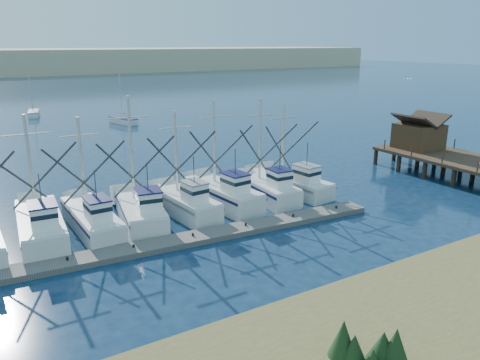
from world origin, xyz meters
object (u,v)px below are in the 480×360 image
at_px(timber_pier, 447,149).
at_px(sailboat_near, 123,121).
at_px(sailboat_far, 34,114).
at_px(floating_dock, 193,238).

bearing_deg(timber_pier, sailboat_near, 111.55).
height_order(timber_pier, sailboat_far, sailboat_far).
distance_m(floating_dock, sailboat_far, 64.96).
relative_size(floating_dock, timber_pier, 1.41).
bearing_deg(floating_dock, sailboat_far, 94.69).
distance_m(sailboat_near, sailboat_far, 19.78).
xyz_separation_m(floating_dock, timber_pier, (29.00, 2.01, 2.38)).
relative_size(floating_dock, sailboat_near, 3.47).
bearing_deg(sailboat_far, floating_dock, -78.59).
height_order(sailboat_near, sailboat_far, same).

